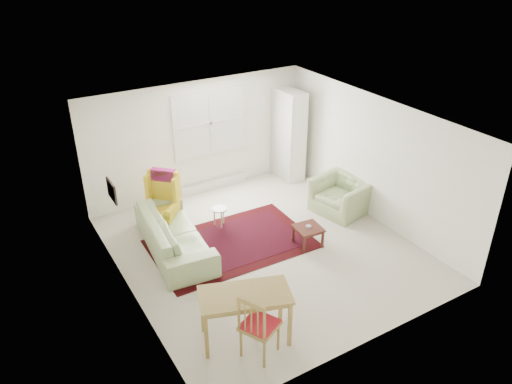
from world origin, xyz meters
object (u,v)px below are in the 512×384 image
stool (220,217)px  coffee_table (308,236)px  sofa (173,227)px  wingback_chair (159,202)px  cabinet (289,135)px  desk (245,316)px  armchair (341,193)px  desk_chair (260,324)px

stool → coffee_table: bearing=-52.5°
sofa → wingback_chair: size_ratio=2.09×
stool → cabinet: cabinet is taller
wingback_chair → stool: (1.00, -0.57, -0.36)m
stool → desk: (-1.09, -2.92, 0.20)m
sofa → cabinet: bearing=-60.9°
stool → desk: desk is taller
wingback_chair → stool: 1.21m
desk → wingback_chair: bearing=88.6°
wingback_chair → stool: bearing=14.5°
coffee_table → desk: size_ratio=0.37×
armchair → coffee_table: armchair is taller
armchair → cabinet: (0.00, 1.96, 0.62)m
cabinet → desk: (-3.52, -4.14, -0.64)m
coffee_table → cabinet: size_ratio=0.23×
armchair → cabinet: size_ratio=0.52×
sofa → cabinet: cabinet is taller
sofa → armchair: 3.54m
coffee_table → desk_chair: (-2.16, -1.84, 0.33)m
armchair → cabinet: 2.05m
desk → desk_chair: (0.03, -0.35, 0.12)m
sofa → wingback_chair: (0.08, 0.87, 0.09)m
stool → cabinet: 2.85m
stool → wingback_chair: bearing=150.3°
sofa → coffee_table: sofa is taller
cabinet → desk_chair: (-3.50, -4.49, -0.52)m
wingback_chair → desk: size_ratio=0.89×
armchair → cabinet: cabinet is taller
wingback_chair → desk_chair: 3.84m
armchair → wingback_chair: bearing=-123.2°
armchair → coffee_table: size_ratio=2.28×
stool → sofa: bearing=-164.6°
desk → sofa: bearing=89.8°
desk_chair → stool: bearing=-44.7°
stool → cabinet: size_ratio=0.20×
cabinet → desk: 5.47m
sofa → coffee_table: (2.18, -1.14, -0.28)m
armchair → wingback_chair: 3.68m
armchair → coffee_table: bearing=-74.9°
armchair → desk: armchair is taller
armchair → desk: 4.14m
wingback_chair → desk_chair: wingback_chair is taller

